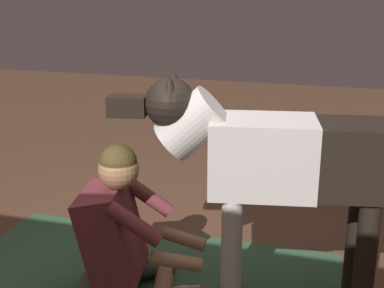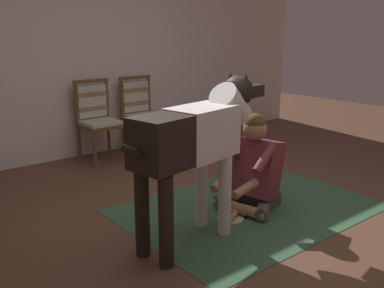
{
  "view_description": "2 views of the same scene",
  "coord_description": "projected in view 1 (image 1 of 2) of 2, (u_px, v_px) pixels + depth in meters",
  "views": [
    {
      "loc": [
        -0.8,
        2.42,
        1.66
      ],
      "look_at": [
        -0.03,
        -0.21,
        0.81
      ],
      "focal_mm": 49.33,
      "sensor_mm": 36.0,
      "label": 1
    },
    {
      "loc": [
        -2.46,
        -2.41,
        1.56
      ],
      "look_at": [
        -0.37,
        0.19,
        0.68
      ],
      "focal_mm": 40.47,
      "sensor_mm": 36.0,
      "label": 2
    }
  ],
  "objects": [
    {
      "name": "person_sitting_on_floor",
      "position": [
        121.0,
        236.0,
        2.8
      ],
      "size": [
        0.72,
        0.57,
        0.87
      ],
      "color": "#454B3E",
      "rests_on": "ground"
    },
    {
      "name": "large_dog",
      "position": [
        274.0,
        164.0,
        2.59
      ],
      "size": [
        1.55,
        0.48,
        1.24
      ],
      "color": "silver",
      "rests_on": "ground"
    }
  ]
}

